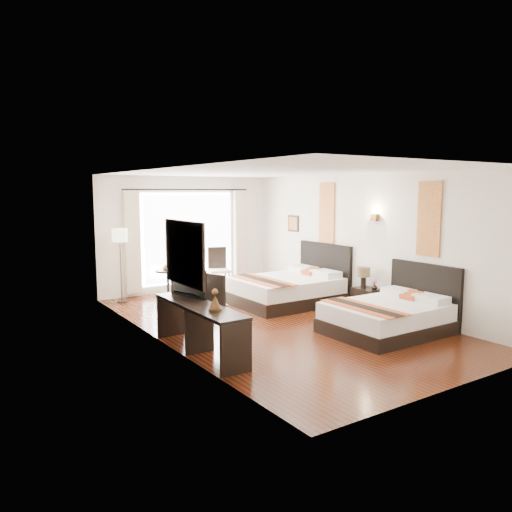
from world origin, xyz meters
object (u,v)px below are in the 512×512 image
side_table (168,284)px  window_chair (219,277)px  floor_lamp (120,240)px  fruit_bowl (167,269)px  vase (375,286)px  console_desk (199,329)px  nightstand (366,300)px  desk_chair (206,320)px  table_lamp (364,274)px  bed_far (289,289)px  bed_near (390,316)px  television (184,283)px

side_table → window_chair: 1.41m
floor_lamp → side_table: floor_lamp is taller
side_table → window_chair: window_chair is taller
fruit_bowl → window_chair: window_chair is taller
vase → console_desk: size_ratio=0.05×
nightstand → desk_chair: desk_chair is taller
nightstand → vase: vase is taller
table_lamp → side_table: size_ratio=0.63×
nightstand → vase: bearing=-81.9°
desk_chair → window_chair: 4.09m
vase → bed_far: bearing=117.3°
vase → console_desk: bearing=-176.2°
bed_near → bed_far: 2.76m
desk_chair → vase: bearing=158.9°
fruit_bowl → vase: bearing=-51.8°
floor_lamp → window_chair: bearing=-0.1°
nightstand → television: size_ratio=0.63×
console_desk → side_table: size_ratio=3.36×
nightstand → side_table: size_ratio=0.78×
side_table → fruit_bowl: (-0.02, 0.01, 0.35)m
bed_far → table_lamp: bed_far is taller
side_table → window_chair: size_ratio=0.61×
side_table → table_lamp: bearing=-50.2°
console_desk → floor_lamp: 4.18m
bed_near → floor_lamp: floor_lamp is taller
television → vase: bearing=-110.5°
television → floor_lamp: size_ratio=0.50×
bed_near → nightstand: 1.47m
table_lamp → television: 3.99m
bed_far → nightstand: bearing=-60.7°
table_lamp → vase: 0.35m
bed_near → floor_lamp: 5.90m
table_lamp → desk_chair: desk_chair is taller
floor_lamp → side_table: 1.49m
vase → floor_lamp: 5.50m
side_table → fruit_bowl: fruit_bowl is taller
nightstand → side_table: 4.47m
nightstand → table_lamp: size_ratio=1.23×
nightstand → vase: (0.03, -0.18, 0.31)m
bed_near → bed_far: size_ratio=0.91×
vase → window_chair: 4.06m
bed_far → vase: bed_far is taller
bed_far → console_desk: size_ratio=1.02×
console_desk → table_lamp: bearing=7.7°
floor_lamp → fruit_bowl: size_ratio=7.41×
television → fruit_bowl: bearing=-35.2°
floor_lamp → television: bearing=-92.0°
desk_chair → side_table: size_ratio=1.64×
table_lamp → window_chair: (-1.41, 3.52, -0.46)m
floor_lamp → bed_far: bearing=-34.9°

